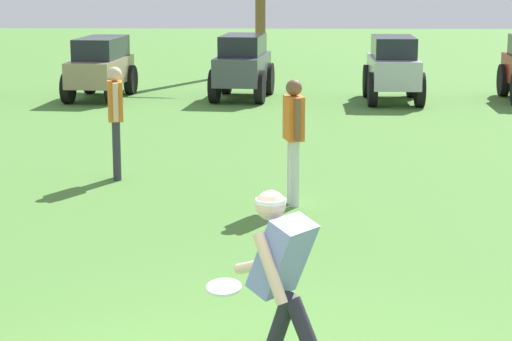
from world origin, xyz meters
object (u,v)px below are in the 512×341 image
(parked_car_slot_b, at_px, (100,66))
(parked_car_slot_d, at_px, (393,67))
(teammate_deep, at_px, (116,112))
(frisbee_thrower, at_px, (283,280))
(frisbee_in_flight, at_px, (224,287))
(parked_car_slot_c, at_px, (243,65))
(teammate_near_sideline, at_px, (294,130))

(parked_car_slot_b, relative_size, parked_car_slot_d, 1.05)
(teammate_deep, height_order, parked_car_slot_d, teammate_deep)
(frisbee_thrower, relative_size, parked_car_slot_d, 0.60)
(frisbee_in_flight, xyz_separation_m, parked_car_slot_b, (-3.51, 14.72, 0.18))
(frisbee_in_flight, height_order, parked_car_slot_c, parked_car_slot_c)
(teammate_deep, xyz_separation_m, parked_car_slot_c, (1.45, 8.44, -0.20))
(parked_car_slot_c, bearing_deg, teammate_near_sideline, -84.39)
(frisbee_in_flight, relative_size, parked_car_slot_c, 0.13)
(teammate_near_sideline, height_order, parked_car_slot_b, teammate_near_sideline)
(parked_car_slot_b, height_order, parked_car_slot_d, parked_car_slot_d)
(frisbee_in_flight, xyz_separation_m, parked_car_slot_d, (2.88, 14.32, 0.20))
(frisbee_thrower, bearing_deg, frisbee_in_flight, 126.52)
(teammate_deep, height_order, parked_car_slot_b, teammate_deep)
(teammate_near_sideline, bearing_deg, frisbee_in_flight, -97.00)
(parked_car_slot_c, distance_m, parked_car_slot_d, 3.29)
(teammate_deep, height_order, parked_car_slot_c, teammate_deep)
(parked_car_slot_b, bearing_deg, frisbee_thrower, -75.53)
(parked_car_slot_c, bearing_deg, parked_car_slot_b, -179.30)
(parked_car_slot_b, bearing_deg, teammate_deep, -78.65)
(frisbee_in_flight, bearing_deg, parked_car_slot_b, 103.42)
(parked_car_slot_d, bearing_deg, frisbee_in_flight, -101.38)
(teammate_near_sideline, distance_m, parked_car_slot_c, 9.96)
(parked_car_slot_b, xyz_separation_m, parked_car_slot_c, (3.14, 0.04, 0.02))
(frisbee_thrower, bearing_deg, parked_car_slot_b, 104.47)
(frisbee_in_flight, height_order, parked_car_slot_d, parked_car_slot_d)
(parked_car_slot_d, bearing_deg, teammate_near_sideline, -103.58)
(teammate_near_sideline, bearing_deg, teammate_deep, 148.86)
(teammate_deep, distance_m, parked_car_slot_d, 9.29)
(teammate_near_sideline, xyz_separation_m, teammate_deep, (-2.42, 1.46, 0.00))
(parked_car_slot_c, bearing_deg, teammate_deep, -99.73)
(teammate_deep, distance_m, parked_car_slot_c, 8.57)
(teammate_near_sideline, bearing_deg, parked_car_slot_d, 76.42)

